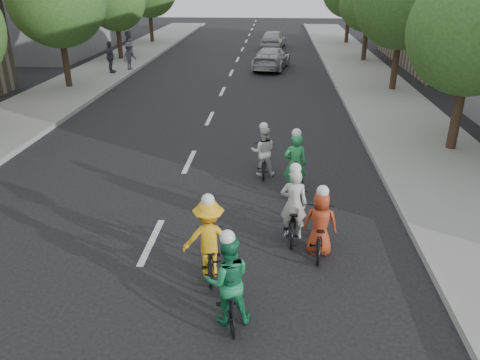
# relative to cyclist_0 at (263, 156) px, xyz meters

# --- Properties ---
(ground) EXTENTS (120.00, 120.00, 0.00)m
(ground) POSITION_rel_cyclist_0_xyz_m (-2.42, -4.16, -0.58)
(ground) COLOR black
(ground) RESTS_ON ground
(sidewalk_left) EXTENTS (4.00, 80.00, 0.15)m
(sidewalk_left) POSITION_rel_cyclist_0_xyz_m (-10.42, 5.84, -0.51)
(sidewalk_left) COLOR gray
(sidewalk_left) RESTS_ON ground
(curb_left) EXTENTS (0.18, 80.00, 0.18)m
(curb_left) POSITION_rel_cyclist_0_xyz_m (-8.47, 5.84, -0.49)
(curb_left) COLOR #999993
(curb_left) RESTS_ON ground
(sidewalk_right) EXTENTS (4.00, 80.00, 0.15)m
(sidewalk_right) POSITION_rel_cyclist_0_xyz_m (5.58, 5.84, -0.51)
(sidewalk_right) COLOR gray
(sidewalk_right) RESTS_ON ground
(curb_right) EXTENTS (0.18, 80.00, 0.18)m
(curb_right) POSITION_rel_cyclist_0_xyz_m (3.63, 5.84, -0.49)
(curb_right) COLOR #999993
(curb_right) RESTS_ON ground
(tree_l_4) EXTENTS (4.00, 4.00, 5.97)m
(tree_l_4) POSITION_rel_cyclist_0_xyz_m (-10.62, 19.84, 3.38)
(tree_l_4) COLOR black
(tree_l_4) RESTS_ON ground
(tree_r_0) EXTENTS (4.00, 4.00, 5.97)m
(tree_r_0) POSITION_rel_cyclist_0_xyz_m (6.38, 2.44, 3.38)
(tree_r_0) COLOR black
(tree_r_0) RESTS_ON ground
(tree_r_2) EXTENTS (4.00, 4.00, 5.97)m
(tree_r_2) POSITION_rel_cyclist_0_xyz_m (6.38, 20.44, 3.38)
(tree_r_2) COLOR black
(tree_r_2) RESTS_ON ground
(cyclist_0) EXTENTS (0.75, 1.64, 1.66)m
(cyclist_0) POSITION_rel_cyclist_0_xyz_m (0.00, 0.00, 0.00)
(cyclist_0) COLOR black
(cyclist_0) RESTS_ON ground
(cyclist_1) EXTENTS (0.67, 1.72, 1.89)m
(cyclist_1) POSITION_rel_cyclist_0_xyz_m (0.90, -1.26, 0.07)
(cyclist_1) COLOR black
(cyclist_1) RESTS_ON ground
(cyclist_2) EXTENTS (1.13, 1.62, 1.80)m
(cyclist_2) POSITION_rel_cyclist_0_xyz_m (-0.92, -5.25, 0.09)
(cyclist_2) COLOR black
(cyclist_2) RESTS_ON ground
(cyclist_3) EXTENTS (0.74, 1.83, 1.84)m
(cyclist_3) POSITION_rel_cyclist_0_xyz_m (0.79, -3.60, 0.01)
(cyclist_3) COLOR black
(cyclist_3) RESTS_ON ground
(cyclist_4) EXTENTS (0.92, 1.73, 1.81)m
(cyclist_4) POSITION_rel_cyclist_0_xyz_m (-0.41, -6.59, 0.10)
(cyclist_4) COLOR black
(cyclist_4) RESTS_ON ground
(cyclist_5) EXTENTS (0.76, 1.77, 1.62)m
(cyclist_5) POSITION_rel_cyclist_0_xyz_m (1.34, -4.26, -0.02)
(cyclist_5) COLOR black
(cyclist_5) RESTS_ON ground
(follow_car_lead) EXTENTS (2.68, 4.94, 1.36)m
(follow_car_lead) POSITION_rel_cyclist_0_xyz_m (0.03, 17.35, 0.10)
(follow_car_lead) COLOR #ACACB1
(follow_car_lead) RESTS_ON ground
(follow_car_trail) EXTENTS (2.28, 4.49, 1.47)m
(follow_car_trail) POSITION_rel_cyclist_0_xyz_m (0.06, 26.68, 0.15)
(follow_car_trail) COLOR beige
(follow_car_trail) RESTS_ON ground
(spectator_0) EXTENTS (0.99, 1.22, 1.65)m
(spectator_0) POSITION_rel_cyclist_0_xyz_m (-8.72, 15.70, 0.39)
(spectator_0) COLOR #4D4B58
(spectator_0) RESTS_ON sidewalk_left
(spectator_1) EXTENTS (0.45, 1.09, 1.85)m
(spectator_1) POSITION_rel_cyclist_0_xyz_m (-9.56, 14.62, 0.49)
(spectator_1) COLOR #4A4A56
(spectator_1) RESTS_ON sidewalk_left
(spectator_2) EXTENTS (0.60, 0.88, 1.76)m
(spectator_2) POSITION_rel_cyclist_0_xyz_m (-10.28, 20.88, 0.44)
(spectator_2) COLOR #51505E
(spectator_2) RESTS_ON sidewalk_left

